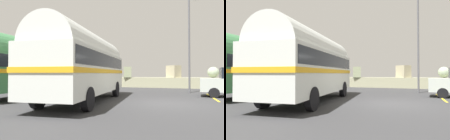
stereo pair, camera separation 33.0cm
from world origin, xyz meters
The scene contains 5 objects.
ground centered at (0.00, 0.00, 0.01)m, with size 32.00×26.00×0.02m.
breakwater centered at (-0.39, 11.81, 0.73)m, with size 31.36×2.53×2.50m.
vintage_coach centered at (-4.06, -0.63, 2.05)m, with size 3.12×8.75×3.70m.
second_coach centered at (-8.64, 1.05, 2.05)m, with size 2.53×8.61×3.70m.
lamp_post centered at (1.60, 6.21, 4.15)m, with size 0.87×0.37×7.46m.
Camera 2 is at (0.88, -10.22, 1.49)m, focal length 32.01 mm.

